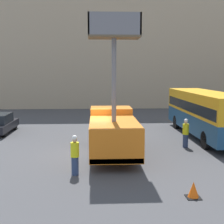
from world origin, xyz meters
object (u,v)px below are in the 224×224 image
Objects in this scene: road_worker_directing at (186,133)px; parked_car_curbside at (0,124)px; city_bus at (205,111)px; road_worker_near_truck at (75,155)px; utility_truck at (113,129)px; traffic_cone_near_truck at (193,190)px.

road_worker_directing reaches higher than parked_car_curbside.
city_bus is 6.16× the size of road_worker_near_truck.
parked_car_curbside is (-8.16, 6.54, -0.73)m from utility_truck.
road_worker_near_truck is 8.04m from road_worker_directing.
utility_truck is at bearing -83.13° from road_worker_near_truck.
utility_truck is 8.09m from city_bus.
traffic_cone_near_truck is at bearing -67.01° from utility_truck.
traffic_cone_near_truck is (-4.12, -10.63, -1.60)m from city_bus.
road_worker_near_truck is at bearing -57.62° from parked_car_curbside.
road_worker_directing is 7.93m from traffic_cone_near_truck.
traffic_cone_near_truck is at bearing -176.13° from road_worker_near_truck.
traffic_cone_near_truck is at bearing -100.18° from road_worker_directing.
traffic_cone_near_truck is 0.13× the size of parked_car_curbside.
utility_truck is 0.66× the size of city_bus.
road_worker_directing is at bearing -106.89° from road_worker_near_truck.
road_worker_near_truck is at bearing -139.01° from road_worker_directing.
road_worker_directing is at bearing -21.71° from parked_car_curbside.
road_worker_directing is at bearing 18.20° from utility_truck.
city_bus reaches higher than traffic_cone_near_truck.
parked_car_curbside is at bearing 141.27° from utility_truck.
city_bus reaches higher than road_worker_near_truck.
utility_truck is at bearing 112.99° from traffic_cone_near_truck.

